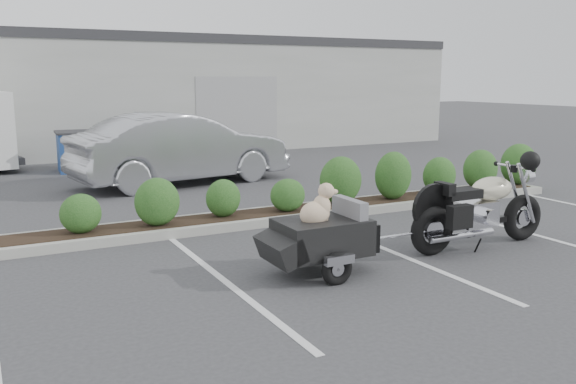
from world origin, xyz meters
name	(u,v)px	position (x,y,z in m)	size (l,w,h in m)	color
ground	(305,254)	(0.00, 0.00, 0.00)	(90.00, 90.00, 0.00)	#38383A
planter_kerb	(295,213)	(1.00, 2.20, 0.07)	(12.00, 1.00, 0.15)	#9E9E93
building	(91,92)	(0.00, 17.00, 2.00)	(26.00, 10.00, 4.00)	#9EA099
motorcycle	(481,209)	(2.53, -0.91, 0.59)	(2.58, 0.87, 1.48)	black
pet_trailer	(321,236)	(-0.26, -0.89, 0.52)	(2.04, 1.13, 1.23)	black
sedan	(181,148)	(0.29, 6.73, 0.87)	(1.83, 5.25, 1.73)	#ABACB2
dumpster	(89,150)	(-1.35, 9.99, 0.56)	(1.75, 1.25, 1.11)	navy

